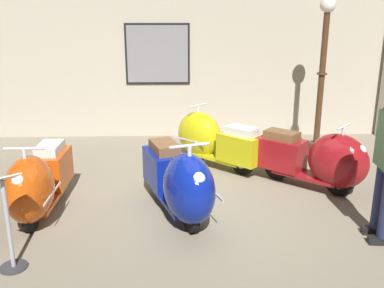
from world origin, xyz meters
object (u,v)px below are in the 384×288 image
object	(u,v)px
scooter_3	(319,160)
info_stanchion	(9,230)
lamppost	(322,72)
scooter_1	(181,183)
scooter_2	(211,139)
scooter_0	(37,183)

from	to	relation	value
scooter_3	info_stanchion	bearing A→B (deg)	-111.62
scooter_3	lamppost	distance (m)	2.18
scooter_1	scooter_2	distance (m)	2.10
scooter_1	scooter_3	world-z (taller)	scooter_1
scooter_1	info_stanchion	distance (m)	2.03
scooter_1	scooter_0	bearing A→B (deg)	-111.79
scooter_3	info_stanchion	distance (m)	4.25
scooter_2	info_stanchion	distance (m)	3.84
scooter_0	scooter_3	bearing A→B (deg)	102.20
scooter_3	lamppost	size ratio (longest dim) A/B	0.57
scooter_1	scooter_2	size ratio (longest dim) A/B	1.20
scooter_2	lamppost	distance (m)	2.40
scooter_0	lamppost	world-z (taller)	lamppost
scooter_1	lamppost	world-z (taller)	lamppost
scooter_3	scooter_0	bearing A→B (deg)	-127.21
lamppost	info_stanchion	size ratio (longest dim) A/B	2.67
lamppost	scooter_2	bearing A→B (deg)	-161.12
scooter_0	scooter_1	bearing A→B (deg)	87.39
scooter_0	info_stanchion	world-z (taller)	same
lamppost	info_stanchion	distance (m)	5.85
scooter_3	lamppost	bearing A→B (deg)	114.41
scooter_2	lamppost	size ratio (longest dim) A/B	0.55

